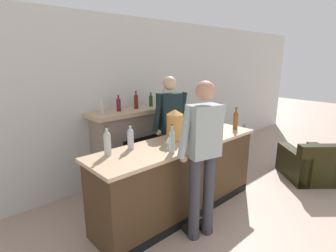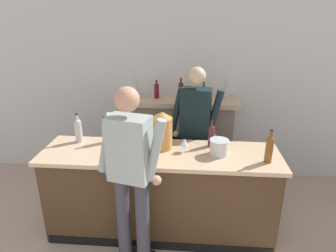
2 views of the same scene
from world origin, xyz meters
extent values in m
cube|color=silver|center=(0.00, 4.61, 1.38)|extent=(12.00, 0.07, 2.75)
cube|color=#432E1B|center=(0.09, 3.15, 0.48)|extent=(2.48, 0.64, 0.97)
cube|color=tan|center=(0.09, 3.15, 0.99)|extent=(2.55, 0.71, 0.04)
cube|color=black|center=(0.09, 2.83, 0.05)|extent=(2.43, 0.01, 0.10)
cube|color=gray|center=(0.24, 4.36, 0.60)|extent=(1.48, 0.44, 1.20)
cube|color=black|center=(0.24, 4.13, 0.44)|extent=(0.82, 0.02, 0.77)
cube|color=tan|center=(0.24, 4.34, 1.24)|extent=(1.64, 0.52, 0.07)
cylinder|color=#B4BDB3|center=(-0.38, 4.34, 1.38)|extent=(0.06, 0.06, 0.22)
cylinder|color=#B4BDB3|center=(-0.38, 4.34, 1.53)|extent=(0.02, 0.02, 0.07)
cylinder|color=maroon|center=(-0.09, 4.34, 1.37)|extent=(0.07, 0.07, 0.19)
cylinder|color=maroon|center=(-0.09, 4.34, 1.50)|extent=(0.03, 0.03, 0.06)
cylinder|color=#591D14|center=(0.25, 4.34, 1.38)|extent=(0.07, 0.07, 0.22)
cylinder|color=#591D14|center=(0.25, 4.34, 1.53)|extent=(0.03, 0.03, 0.07)
cylinder|color=#173F1B|center=(0.56, 4.34, 1.36)|extent=(0.06, 0.06, 0.18)
cylinder|color=#173F1B|center=(0.56, 4.34, 1.48)|extent=(0.03, 0.03, 0.06)
cylinder|color=#B3AEB5|center=(0.87, 4.34, 1.38)|extent=(0.06, 0.06, 0.22)
cylinder|color=#B3AEB5|center=(0.87, 4.34, 1.53)|extent=(0.03, 0.03, 0.07)
cylinder|color=#35353F|center=(-0.02, 2.56, 0.51)|extent=(0.13, 0.13, 1.02)
cylinder|color=#35353F|center=(-0.21, 2.61, 0.51)|extent=(0.13, 0.13, 1.02)
cube|color=#929F9D|center=(-0.11, 2.58, 1.31)|extent=(0.40, 0.30, 0.58)
cylinder|color=#929F9D|center=(0.11, 2.55, 1.32)|extent=(0.20, 0.08, 0.57)
sphere|color=tan|center=(0.12, 2.57, 1.02)|extent=(0.09, 0.09, 0.09)
cylinder|color=#929F9D|center=(-0.33, 2.66, 1.32)|extent=(0.20, 0.08, 0.57)
sphere|color=tan|center=(-0.33, 2.68, 1.02)|extent=(0.09, 0.09, 0.09)
sphere|color=tan|center=(-0.11, 2.58, 1.75)|extent=(0.21, 0.21, 0.21)
cylinder|color=brown|center=(0.36, 3.76, 0.48)|extent=(0.13, 0.13, 0.97)
cube|color=black|center=(0.35, 3.69, 0.04)|extent=(0.13, 0.25, 0.07)
cylinder|color=brown|center=(0.56, 3.73, 0.48)|extent=(0.13, 0.13, 0.97)
cube|color=black|center=(0.55, 3.66, 0.04)|extent=(0.13, 0.25, 0.07)
cube|color=black|center=(0.46, 3.75, 1.27)|extent=(0.39, 0.27, 0.60)
cylinder|color=black|center=(0.23, 3.76, 1.29)|extent=(0.20, 0.08, 0.57)
sphere|color=tan|center=(0.22, 3.74, 0.99)|extent=(0.09, 0.09, 0.09)
cylinder|color=black|center=(0.68, 3.70, 1.29)|extent=(0.20, 0.08, 0.57)
sphere|color=tan|center=(0.68, 3.68, 0.99)|extent=(0.09, 0.09, 0.09)
sphere|color=tan|center=(0.46, 3.75, 1.72)|extent=(0.21, 0.21, 0.21)
cylinder|color=#C3813D|center=(0.10, 3.26, 1.19)|extent=(0.22, 0.22, 0.35)
cone|color=#C3813D|center=(0.10, 3.26, 1.39)|extent=(0.23, 0.23, 0.07)
cylinder|color=#B29333|center=(0.10, 3.13, 1.08)|extent=(0.02, 0.04, 0.02)
cylinder|color=silver|center=(0.70, 3.15, 1.09)|extent=(0.19, 0.19, 0.15)
cylinder|color=silver|center=(0.70, 3.15, 1.17)|extent=(0.20, 0.20, 0.01)
cylinder|color=#B1B7B3|center=(-0.87, 3.35, 1.13)|extent=(0.08, 0.08, 0.24)
sphere|color=#B1B7B3|center=(-0.87, 3.35, 1.25)|extent=(0.08, 0.08, 0.08)
cylinder|color=#B1B7B3|center=(-0.87, 3.35, 1.29)|extent=(0.03, 0.03, 0.09)
cylinder|color=black|center=(-0.87, 3.35, 1.34)|extent=(0.04, 0.04, 0.01)
cylinder|color=brown|center=(1.18, 3.02, 1.13)|extent=(0.07, 0.07, 0.24)
sphere|color=brown|center=(1.18, 3.02, 1.25)|extent=(0.07, 0.07, 0.07)
cylinder|color=brown|center=(1.18, 3.02, 1.30)|extent=(0.03, 0.03, 0.09)
cylinder|color=black|center=(1.18, 3.02, 1.35)|extent=(0.03, 0.03, 0.01)
cylinder|color=#A5BABE|center=(-0.28, 2.91, 1.13)|extent=(0.07, 0.07, 0.24)
sphere|color=#A5BABE|center=(-0.28, 2.91, 1.25)|extent=(0.06, 0.06, 0.06)
cylinder|color=#A5BABE|center=(-0.28, 2.91, 1.30)|extent=(0.03, 0.03, 0.09)
cylinder|color=black|center=(-0.28, 2.91, 1.35)|extent=(0.03, 0.03, 0.01)
cylinder|color=#501F28|center=(0.63, 3.36, 1.12)|extent=(0.07, 0.07, 0.21)
sphere|color=#501F28|center=(0.63, 3.36, 1.22)|extent=(0.06, 0.06, 0.06)
cylinder|color=#501F28|center=(0.63, 3.36, 1.26)|extent=(0.03, 0.03, 0.08)
cylinder|color=black|center=(0.63, 3.36, 1.31)|extent=(0.03, 0.03, 0.01)
cylinder|color=#ACB2BF|center=(-0.55, 3.35, 1.12)|extent=(0.08, 0.08, 0.22)
sphere|color=#ACB2BF|center=(-0.55, 3.35, 1.23)|extent=(0.07, 0.07, 0.07)
cylinder|color=#ACB2BF|center=(-0.55, 3.35, 1.27)|extent=(0.03, 0.03, 0.08)
cylinder|color=black|center=(-0.55, 3.35, 1.32)|extent=(0.03, 0.03, 0.01)
cylinder|color=silver|center=(0.34, 3.18, 1.01)|extent=(0.06, 0.06, 0.01)
cylinder|color=silver|center=(0.34, 3.18, 1.05)|extent=(0.01, 0.01, 0.07)
cone|color=silver|center=(0.34, 3.18, 1.12)|extent=(0.09, 0.09, 0.08)
cylinder|color=silver|center=(-0.21, 3.05, 1.01)|extent=(0.07, 0.07, 0.01)
cylinder|color=silver|center=(-0.21, 3.05, 1.05)|extent=(0.01, 0.01, 0.07)
cone|color=silver|center=(-0.21, 3.05, 1.13)|extent=(0.08, 0.08, 0.07)
camera|label=1|loc=(-2.26, 0.82, 2.08)|focal=28.00mm
camera|label=2|loc=(0.41, 0.30, 2.41)|focal=32.00mm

